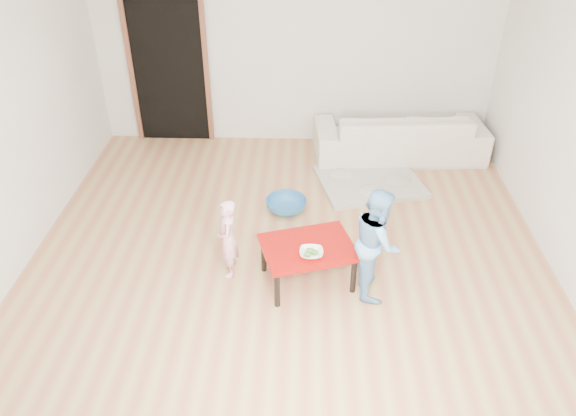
# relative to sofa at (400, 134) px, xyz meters

# --- Properties ---
(floor) EXTENTS (5.00, 5.00, 0.01)m
(floor) POSITION_rel_sofa_xyz_m (-1.32, -2.05, -0.31)
(floor) COLOR #AD6A4A
(floor) RESTS_ON ground
(back_wall) EXTENTS (5.00, 0.02, 2.60)m
(back_wall) POSITION_rel_sofa_xyz_m (-1.32, 0.45, 0.99)
(back_wall) COLOR silver
(back_wall) RESTS_ON floor
(left_wall) EXTENTS (0.02, 5.00, 2.60)m
(left_wall) POSITION_rel_sofa_xyz_m (-3.82, -2.05, 0.99)
(left_wall) COLOR silver
(left_wall) RESTS_ON floor
(doorway) EXTENTS (1.02, 0.08, 2.11)m
(doorway) POSITION_rel_sofa_xyz_m (-2.92, 0.43, 0.72)
(doorway) COLOR brown
(doorway) RESTS_ON back_wall
(sofa) EXTENTS (2.16, 0.99, 0.61)m
(sofa) POSITION_rel_sofa_xyz_m (0.00, 0.00, 0.00)
(sofa) COLOR beige
(sofa) RESTS_ON floor
(cushion) EXTENTS (0.49, 0.46, 0.11)m
(cushion) POSITION_rel_sofa_xyz_m (-0.25, -0.21, 0.15)
(cushion) COLOR orange
(cushion) RESTS_ON sofa
(red_table) EXTENTS (0.94, 0.81, 0.40)m
(red_table) POSITION_rel_sofa_xyz_m (-1.14, -2.47, -0.11)
(red_table) COLOR #8F0C07
(red_table) RESTS_ON floor
(bowl) EXTENTS (0.20, 0.20, 0.05)m
(bowl) POSITION_rel_sofa_xyz_m (-1.11, -2.61, 0.12)
(bowl) COLOR white
(bowl) RESTS_ON red_table
(broccoli) EXTENTS (0.12, 0.12, 0.06)m
(broccoli) POSITION_rel_sofa_xyz_m (-1.11, -2.61, 0.12)
(broccoli) COLOR #2D5919
(broccoli) RESTS_ON red_table
(child_pink) EXTENTS (0.23, 0.31, 0.78)m
(child_pink) POSITION_rel_sofa_xyz_m (-1.87, -2.38, 0.08)
(child_pink) COLOR pink
(child_pink) RESTS_ON floor
(child_blue) EXTENTS (0.40, 0.51, 1.03)m
(child_blue) POSITION_rel_sofa_xyz_m (-0.55, -2.55, 0.21)
(child_blue) COLOR #5EA7DA
(child_blue) RESTS_ON floor
(basin) EXTENTS (0.44, 0.44, 0.14)m
(basin) POSITION_rel_sofa_xyz_m (-1.37, -1.32, -0.24)
(basin) COLOR #29669B
(basin) RESTS_ON floor
(blanket) EXTENTS (1.35, 1.21, 0.06)m
(blanket) POSITION_rel_sofa_xyz_m (-0.42, -0.71, -0.28)
(blanket) COLOR beige
(blanket) RESTS_ON floor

